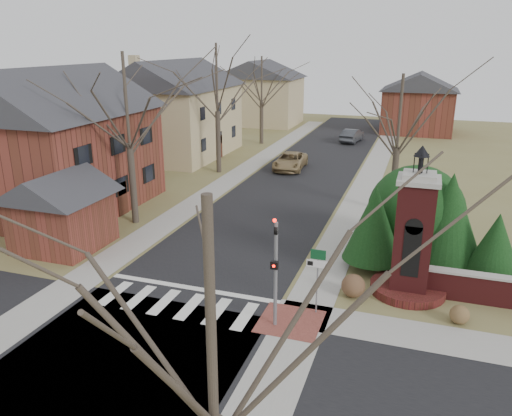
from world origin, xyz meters
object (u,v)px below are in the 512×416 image
at_px(traffic_signal_pole, 276,264).
at_px(pickup_truck, 290,161).
at_px(brick_gate_monument, 412,246).
at_px(distant_car, 352,135).
at_px(sign_post, 317,269).

xyz_separation_m(traffic_signal_pole, pickup_truck, (-5.90, 24.30, -1.89)).
bearing_deg(brick_gate_monument, distant_car, 102.30).
bearing_deg(brick_gate_monument, traffic_signal_pole, -136.76).
height_order(sign_post, brick_gate_monument, brick_gate_monument).
relative_size(brick_gate_monument, pickup_truck, 1.29).
xyz_separation_m(pickup_truck, distant_car, (3.20, 14.05, 0.02)).
bearing_deg(distant_car, pickup_truck, 85.91).
distance_m(sign_post, distant_car, 37.17).
relative_size(pickup_truck, distant_car, 1.16).
distance_m(traffic_signal_pole, distant_car, 38.49).
relative_size(traffic_signal_pole, distant_car, 1.04).
bearing_deg(distant_car, brick_gate_monument, 111.05).
height_order(pickup_truck, distant_car, distant_car).
xyz_separation_m(brick_gate_monument, pickup_truck, (-10.60, 19.88, -1.47)).
distance_m(sign_post, pickup_truck, 24.02).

